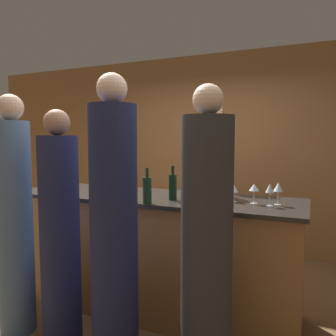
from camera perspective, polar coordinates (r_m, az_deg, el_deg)
ground_plane at (r=3.39m, az=-3.01°, el=-22.94°), size 14.00×14.00×0.00m
back_wall at (r=4.82m, az=7.43°, el=2.73°), size 8.00×0.06×2.80m
bar_counter at (r=3.17m, az=-3.06°, el=-14.32°), size 2.72×0.80×1.07m
bartender at (r=3.71m, az=7.53°, el=-5.16°), size 0.40×0.40×2.02m
guest_0 at (r=2.71m, az=-18.28°, el=-11.00°), size 0.30×0.30×1.81m
guest_1 at (r=2.14m, az=6.72°, el=-13.74°), size 0.33×0.33×1.92m
guest_2 at (r=2.30m, az=-9.38°, el=-11.07°), size 0.33×0.33×2.02m
guest_3 at (r=2.97m, az=-25.15°, el=-8.32°), size 0.28×0.28×1.94m
wine_bottle_0 at (r=3.57m, az=-16.73°, el=-1.66°), size 0.08×0.08×0.30m
wine_bottle_1 at (r=2.64m, az=-3.64°, el=-3.78°), size 0.07×0.07×0.29m
wine_bottle_2 at (r=2.79m, az=0.84°, el=-3.23°), size 0.07×0.07×0.29m
ice_bucket at (r=2.93m, az=9.48°, el=-3.11°), size 0.20×0.20×0.21m
wine_glass_0 at (r=2.75m, az=11.46°, el=-3.65°), size 0.07×0.07×0.14m
wine_glass_1 at (r=2.71m, az=14.77°, el=-3.38°), size 0.08×0.08×0.16m
wine_glass_2 at (r=3.51m, az=-19.92°, el=-1.50°), size 0.07×0.07×0.18m
wine_glass_3 at (r=2.64m, az=17.30°, el=-3.51°), size 0.06×0.06×0.18m
wine_glass_4 at (r=2.71m, az=18.64°, el=-3.27°), size 0.07×0.07×0.18m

